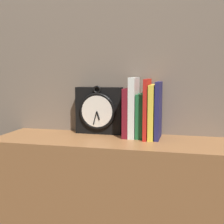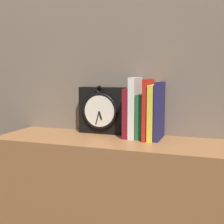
{
  "view_description": "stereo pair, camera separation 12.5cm",
  "coord_description": "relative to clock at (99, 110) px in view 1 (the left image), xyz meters",
  "views": [
    {
      "loc": [
        0.3,
        -1.21,
        1.18
      ],
      "look_at": [
        0.0,
        0.0,
        1.03
      ],
      "focal_mm": 50.0,
      "sensor_mm": 36.0,
      "label": 1
    },
    {
      "loc": [
        0.42,
        -1.17,
        1.18
      ],
      "look_at": [
        0.0,
        0.0,
        1.03
      ],
      "focal_mm": 50.0,
      "sensor_mm": 36.0,
      "label": 2
    }
  ],
  "objects": [
    {
      "name": "book_slot2_green",
      "position": [
        0.19,
        -0.03,
        -0.01
      ],
      "size": [
        0.03,
        0.13,
        0.18
      ],
      "color": "#1E6334",
      "rests_on": "bookshelf"
    },
    {
      "name": "book_slot3_red",
      "position": [
        0.22,
        -0.05,
        0.02
      ],
      "size": [
        0.02,
        0.16,
        0.25
      ],
      "color": "red",
      "rests_on": "bookshelf"
    },
    {
      "name": "book_slot1_white",
      "position": [
        0.16,
        -0.03,
        0.02
      ],
      "size": [
        0.03,
        0.13,
        0.25
      ],
      "color": "silver",
      "rests_on": "bookshelf"
    },
    {
      "name": "wall_back",
      "position": [
        0.09,
        0.07,
        0.28
      ],
      "size": [
        6.0,
        0.05,
        2.6
      ],
      "color": "#756656",
      "rests_on": "ground_plane"
    },
    {
      "name": "book_slot0_maroon",
      "position": [
        0.14,
        -0.03,
        -0.0
      ],
      "size": [
        0.03,
        0.13,
        0.21
      ],
      "color": "maroon",
      "rests_on": "bookshelf"
    },
    {
      "name": "book_slot5_navy",
      "position": [
        0.27,
        -0.04,
        0.01
      ],
      "size": [
        0.02,
        0.15,
        0.23
      ],
      "color": "navy",
      "rests_on": "bookshelf"
    },
    {
      "name": "clock",
      "position": [
        0.0,
        0.0,
        0.0
      ],
      "size": [
        0.21,
        0.07,
        0.22
      ],
      "color": "black",
      "rests_on": "bookshelf"
    },
    {
      "name": "book_slot4_yellow",
      "position": [
        0.24,
        -0.04,
        0.01
      ],
      "size": [
        0.02,
        0.15,
        0.22
      ],
      "color": "yellow",
      "rests_on": "bookshelf"
    }
  ]
}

